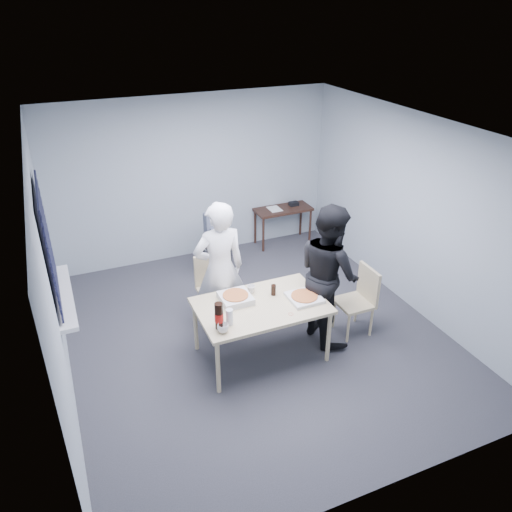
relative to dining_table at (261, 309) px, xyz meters
name	(u,v)px	position (x,y,z in m)	size (l,w,h in m)	color
room	(51,252)	(-2.09, 0.79, 0.78)	(5.00, 5.00, 5.00)	#2B2B31
dining_table	(261,309)	(0.00, 0.00, 0.00)	(1.48, 0.94, 0.72)	beige
chair_far	(213,283)	(-0.26, 1.00, -0.15)	(0.42, 0.42, 0.89)	beige
chair_right	(360,296)	(1.35, -0.03, -0.15)	(0.42, 0.42, 0.89)	beige
person_white	(220,270)	(-0.26, 0.67, 0.22)	(0.65, 0.42, 1.77)	white
person_black	(329,273)	(0.92, 0.07, 0.22)	(0.86, 0.47, 1.77)	black
side_table	(283,213)	(1.58, 2.67, -0.09)	(0.97, 0.43, 0.64)	#371D16
stool	(217,248)	(0.17, 2.05, -0.21)	(0.40, 0.40, 0.56)	black
backpack	(216,229)	(0.17, 2.04, 0.13)	(0.34, 0.25, 0.47)	slate
pizza_box_a	(236,298)	(-0.24, 0.18, 0.10)	(0.35, 0.35, 0.09)	silver
pizza_box_b	(304,297)	(0.51, -0.09, 0.08)	(0.37, 0.37, 0.05)	silver
mug_a	(223,328)	(-0.58, -0.32, 0.11)	(0.12, 0.12, 0.10)	white
mug_b	(251,289)	(-0.01, 0.28, 0.11)	(0.10, 0.10, 0.09)	white
cola_glass	(273,290)	(0.22, 0.13, 0.13)	(0.06, 0.06, 0.13)	black
soda_bottle	(219,316)	(-0.59, -0.24, 0.21)	(0.10, 0.10, 0.30)	black
plastic_cups	(230,317)	(-0.47, -0.22, 0.15)	(0.08, 0.08, 0.19)	silver
rubber_band	(291,314)	(0.22, -0.31, 0.06)	(0.06, 0.06, 0.00)	red
papers	(275,209)	(1.43, 2.69, -0.01)	(0.20, 0.27, 0.00)	white
black_box	(294,204)	(1.80, 2.71, 0.02)	(0.15, 0.11, 0.06)	black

